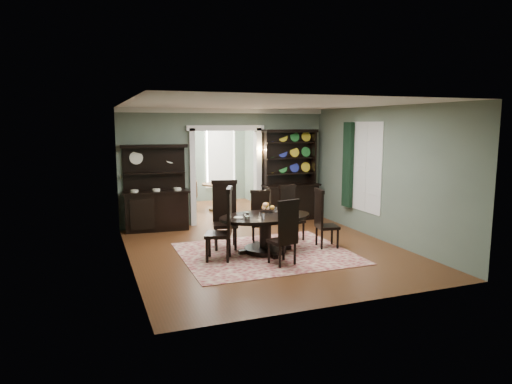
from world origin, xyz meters
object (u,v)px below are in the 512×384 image
Objects in this scene: parlor_table at (217,193)px; dining_table at (265,227)px; welsh_dresser at (290,187)px; sideboard at (156,201)px.

dining_table is at bearing -93.70° from parlor_table.
welsh_dresser is at bearing -51.98° from parlor_table.
welsh_dresser is (3.62, -0.02, 0.15)m from sideboard.
sideboard is 0.86× the size of welsh_dresser.
dining_table is at bearing -127.50° from welsh_dresser.
dining_table is 2.28× the size of parlor_table.
welsh_dresser is 2.75× the size of parlor_table.
dining_table is 0.97× the size of sideboard.
parlor_table is at bearing 123.97° from welsh_dresser.
dining_table is 3.35m from welsh_dresser.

